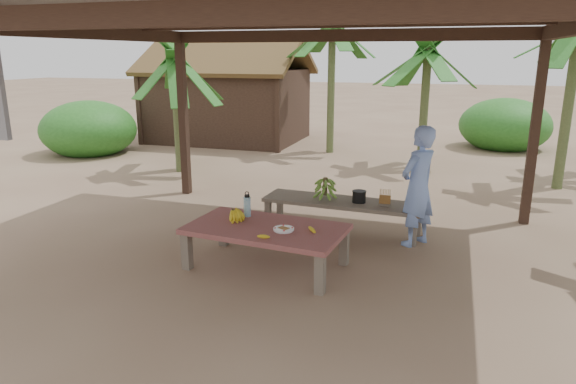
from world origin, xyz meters
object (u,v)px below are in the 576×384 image
(plate, at_px, (284,229))
(water_flask, at_px, (247,206))
(work_table, at_px, (266,232))
(ripe_banana_bunch, at_px, (233,214))
(bench, at_px, (342,204))
(cooking_pot, at_px, (359,197))
(woman, at_px, (418,186))

(plate, xyz_separation_m, water_flask, (-0.59, 0.38, 0.12))
(work_table, xyz_separation_m, ripe_banana_bunch, (-0.45, 0.10, 0.14))
(bench, bearing_deg, cooking_pot, -0.66)
(bench, height_order, water_flask, water_flask)
(water_flask, relative_size, woman, 0.20)
(ripe_banana_bunch, relative_size, water_flask, 0.82)
(woman, bearing_deg, ripe_banana_bunch, -26.40)
(plate, relative_size, water_flask, 0.75)
(water_flask, bearing_deg, plate, -32.34)
(work_table, height_order, plate, plate)
(work_table, xyz_separation_m, woman, (1.60, 1.30, 0.35))
(ripe_banana_bunch, height_order, plate, ripe_banana_bunch)
(plate, bearing_deg, woman, 45.42)
(ripe_banana_bunch, bearing_deg, plate, -14.43)
(work_table, relative_size, cooking_pot, 10.24)
(work_table, distance_m, ripe_banana_bunch, 0.49)
(plate, relative_size, woman, 0.15)
(bench, relative_size, woman, 1.42)
(plate, distance_m, woman, 1.96)
(plate, height_order, water_flask, water_flask)
(bench, relative_size, plate, 9.43)
(cooking_pot, bearing_deg, work_table, -118.67)
(ripe_banana_bunch, height_order, water_flask, water_flask)
(woman, bearing_deg, plate, -11.25)
(work_table, distance_m, woman, 2.09)
(work_table, relative_size, water_flask, 5.95)
(work_table, height_order, woman, woman)
(ripe_banana_bunch, distance_m, woman, 2.39)
(work_table, height_order, ripe_banana_bunch, ripe_banana_bunch)
(plate, bearing_deg, work_table, 161.25)
(bench, xyz_separation_m, plate, (-0.34, -1.59, 0.12))
(work_table, bearing_deg, bench, 74.46)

